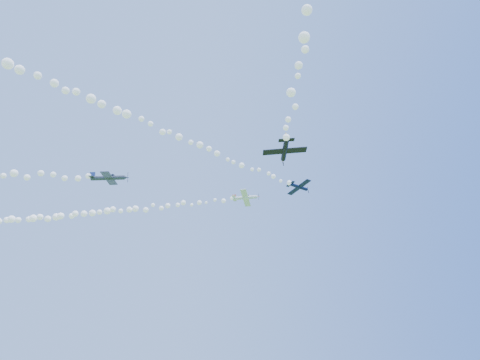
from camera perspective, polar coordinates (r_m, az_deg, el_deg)
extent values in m
cylinder|color=white|center=(97.67, 0.67, -2.53)|extent=(5.75, 2.45, 0.91)
cone|color=white|center=(97.22, 2.48, -2.39)|extent=(0.88, 0.93, 0.78)
cone|color=#A02C12|center=(97.16, 2.73, -2.37)|extent=(0.36, 0.34, 0.27)
cube|color=black|center=(97.18, 2.66, -2.37)|extent=(0.22, 0.34, 1.82)
cube|color=white|center=(97.56, 0.81, -2.57)|extent=(4.19, 7.02, 1.06)
cube|color=white|center=(98.15, -0.82, -2.62)|extent=(1.76, 2.60, 0.41)
cube|color=#A02C12|center=(98.47, -0.85, -2.37)|extent=(0.94, 0.58, 1.17)
sphere|color=black|center=(97.76, 1.15, -2.32)|extent=(0.96, 0.98, 0.78)
cylinder|color=#0C1335|center=(99.24, 8.28, -0.95)|extent=(5.40, 3.67, 1.27)
cone|color=#0C1335|center=(101.36, 9.52, -1.36)|extent=(1.03, 1.03, 0.83)
cone|color=white|center=(101.66, 9.69, -1.42)|extent=(0.40, 0.39, 0.29)
cube|color=black|center=(101.58, 9.64, -1.40)|extent=(0.32, 0.29, 1.83)
cube|color=#0C1335|center=(99.34, 8.39, -1.03)|extent=(4.12, 7.07, 1.11)
cube|color=#0C1335|center=(97.55, 7.20, -0.57)|extent=(1.74, 2.61, 0.44)
cube|color=white|center=(97.78, 7.10, -0.30)|extent=(1.01, 0.54, 1.22)
sphere|color=black|center=(99.98, 8.56, -0.88)|extent=(0.99, 0.96, 0.82)
cylinder|color=#313548|center=(86.83, -18.28, 0.29)|extent=(6.64, 3.48, 1.43)
cone|color=#313548|center=(86.08, -15.91, 0.36)|extent=(1.13, 1.14, 0.97)
cone|color=navy|center=(85.98, -15.58, 0.37)|extent=(0.45, 0.42, 0.34)
cube|color=black|center=(86.01, -15.67, 0.36)|extent=(0.31, 0.60, 2.12)
cube|color=#313548|center=(86.72, -18.10, 0.21)|extent=(2.92, 8.33, 2.12)
cube|color=#313548|center=(87.58, -20.21, 0.26)|extent=(1.39, 3.00, 0.80)
cube|color=navy|center=(87.80, -20.25, 0.64)|extent=(1.21, 0.56, 1.41)
sphere|color=black|center=(86.75, -17.65, 0.57)|extent=(1.00, 1.08, 1.02)
cylinder|color=black|center=(66.49, 6.40, 4.32)|extent=(1.62, 5.98, 1.02)
cone|color=black|center=(69.15, 6.13, 2.84)|extent=(0.88, 0.81, 0.81)
cone|color=orange|center=(69.52, 6.09, 2.65)|extent=(0.31, 0.34, 0.29)
cube|color=black|center=(69.42, 6.10, 2.70)|extent=(0.33, 0.10, 1.87)
cube|color=black|center=(66.63, 6.39, 4.11)|extent=(7.40, 3.11, 0.87)
cube|color=black|center=(64.35, 6.63, 5.66)|extent=(2.67, 1.40, 0.34)
cube|color=orange|center=(64.59, 6.57, 6.10)|extent=(0.41, 0.94, 1.21)
sphere|color=black|center=(67.38, 6.28, 4.18)|extent=(0.92, 0.86, 0.79)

